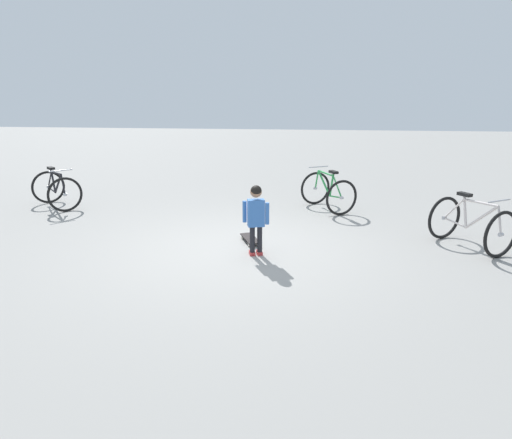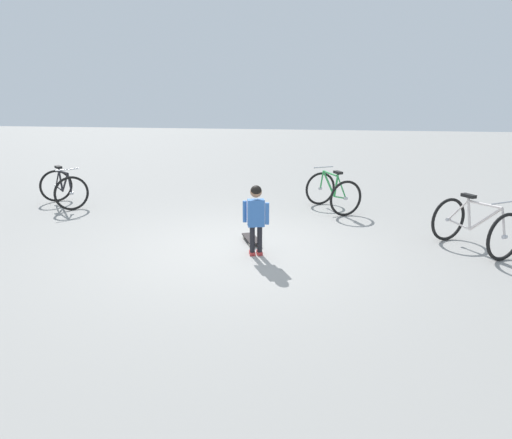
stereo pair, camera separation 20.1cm
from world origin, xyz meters
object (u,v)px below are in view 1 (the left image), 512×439
skateboard (250,239)px  bicycle_far (471,224)px  bicycle_near (328,192)px  bicycle_mid (56,190)px  child_person (256,212)px

skateboard → bicycle_far: bearing=2.9°
bicycle_far → skateboard: bearing=-177.1°
bicycle_far → bicycle_near: bearing=134.5°
bicycle_mid → bicycle_far: bearing=-11.9°
skateboard → bicycle_mid: 4.76m
bicycle_near → bicycle_far: (2.13, -2.17, 0.00)m
child_person → bicycle_near: (1.12, 2.93, -0.28)m
child_person → bicycle_near: size_ratio=0.83×
child_person → bicycle_mid: child_person is taller
skateboard → bicycle_far: size_ratio=0.47×
skateboard → bicycle_near: (1.29, 2.34, 0.32)m
bicycle_near → bicycle_far: 3.04m
child_person → skateboard: size_ratio=1.76×
skateboard → bicycle_mid: (-4.38, 1.82, 0.32)m
bicycle_near → bicycle_mid: bearing=-174.8°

